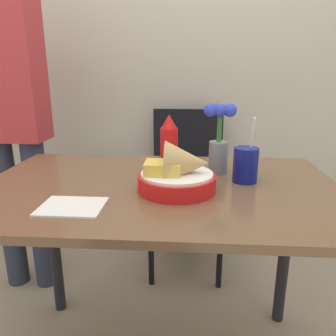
{
  "coord_description": "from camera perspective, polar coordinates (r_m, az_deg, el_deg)",
  "views": [
    {
      "loc": [
        0.1,
        -0.99,
        1.11
      ],
      "look_at": [
        0.03,
        -0.02,
        0.82
      ],
      "focal_mm": 35.0,
      "sensor_mm": 36.0,
      "label": 1
    }
  ],
  "objects": [
    {
      "name": "flower_vase",
      "position": [
        1.17,
        8.87,
        4.95
      ],
      "size": [
        0.11,
        0.07,
        0.25
      ],
      "color": "gray",
      "rests_on": "dining_table"
    },
    {
      "name": "drink_cup",
      "position": [
        1.1,
        13.34,
        0.37
      ],
      "size": [
        0.08,
        0.08,
        0.22
      ],
      "color": "navy",
      "rests_on": "dining_table"
    },
    {
      "name": "napkin",
      "position": [
        0.92,
        -16.37,
        -6.47
      ],
      "size": [
        0.17,
        0.13,
        0.01
      ],
      "color": "white",
      "rests_on": "dining_table"
    },
    {
      "name": "chair_far_window",
      "position": [
        1.89,
        3.34,
        -1.24
      ],
      "size": [
        0.4,
        0.4,
        0.9
      ],
      "color": "black",
      "rests_on": "ground_plane"
    },
    {
      "name": "person_standing",
      "position": [
        1.73,
        -25.76,
        9.3
      ],
      "size": [
        0.32,
        0.18,
        1.63
      ],
      "color": "#2D3347",
      "rests_on": "ground_plane"
    },
    {
      "name": "ketchup_bottle",
      "position": [
        1.16,
        0.18,
        4.04
      ],
      "size": [
        0.06,
        0.06,
        0.21
      ],
      "color": "red",
      "rests_on": "dining_table"
    },
    {
      "name": "food_basket",
      "position": [
        0.99,
        2.05,
        -0.98
      ],
      "size": [
        0.24,
        0.24,
        0.15
      ],
      "color": "red",
      "rests_on": "dining_table"
    },
    {
      "name": "dining_table",
      "position": [
        1.1,
        -1.49,
        -8.4
      ],
      "size": [
        1.16,
        0.74,
        0.76
      ],
      "color": "brown",
      "rests_on": "ground_plane"
    },
    {
      "name": "wall_window",
      "position": [
        2.03,
        1.36,
        21.88
      ],
      "size": [
        7.0,
        0.06,
        2.6
      ],
      "color": "#B7B2A3",
      "rests_on": "ground_plane"
    }
  ]
}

